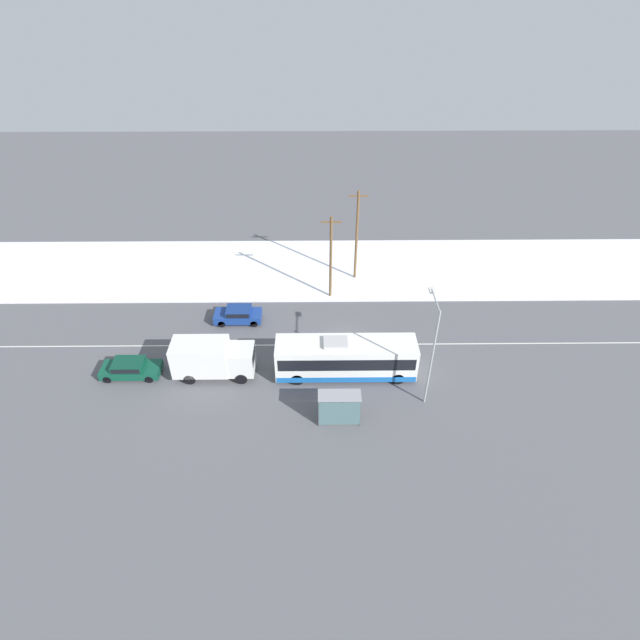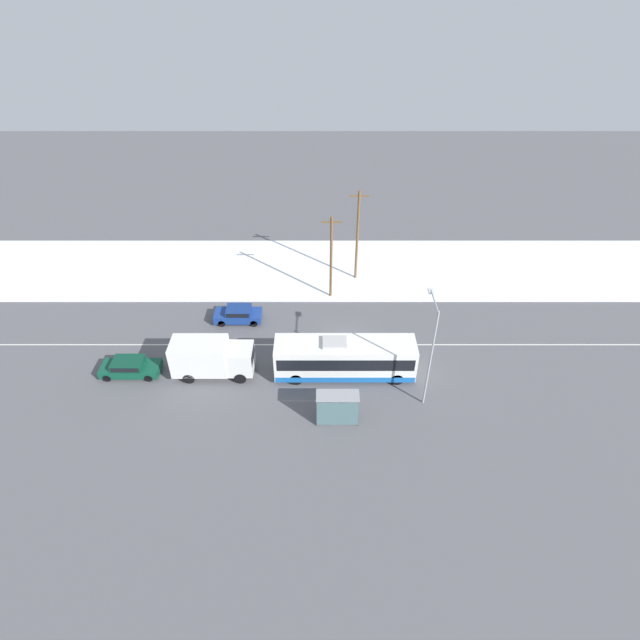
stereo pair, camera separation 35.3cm
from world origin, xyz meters
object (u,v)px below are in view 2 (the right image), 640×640
Objects in this scene: sedan_car at (239,314)px; utility_pole_snowlot at (358,235)px; bus_shelter at (338,406)px; utility_pole_roadside at (331,257)px; parked_car_near_truck at (130,366)px; pedestrian_at_stop at (344,400)px; box_truck at (211,357)px; streetlamp at (431,343)px; city_bus at (345,358)px.

utility_pole_snowlot reaches higher than sedan_car.
utility_pole_roadside is at bearing 90.72° from bus_shelter.
bus_shelter is (15.76, -4.94, 0.93)m from parked_car_near_truck.
pedestrian_at_stop reaches higher than sedan_car.
box_truck reaches higher than parked_car_near_truck.
utility_pole_roadside reaches higher than pedestrian_at_stop.
utility_pole_roadside is at bearing -154.90° from sedan_car.
utility_pole_snowlot reaches higher than pedestrian_at_stop.
streetlamp reaches higher than box_truck.
pedestrian_at_stop is at bearing -13.32° from parked_car_near_truck.
city_bus is 7.08m from streetlamp.
city_bus is at bearing -85.27° from utility_pole_roadside.
bus_shelter is 7.59m from streetlamp.
box_truck is at bearing 0.52° from parked_car_near_truck.
sedan_car is 10.09m from parked_car_near_truck.
pedestrian_at_stop is 0.62× the size of bus_shelter.
parked_car_near_truck is 22.60m from streetlamp.
utility_pole_snowlot is at bearing 49.61° from box_truck.
bus_shelter is 0.32× the size of utility_pole_snowlot.
city_bus is at bearing 82.18° from bus_shelter.
streetlamp is at bearing -23.87° from city_bus.
streetlamp is at bearing -63.70° from utility_pole_roadside.
sedan_car is 14.46m from bus_shelter.
box_truck is 10.70m from bus_shelter.
city_bus is 10.99m from utility_pole_roadside.
parked_car_near_truck is 1.53× the size of bus_shelter.
city_bus is 5.02m from bus_shelter.
utility_pole_roadside is (-0.88, 10.62, 2.69)m from city_bus.
streetlamp is 16.83m from utility_pole_snowlot.
parked_car_near_truck is 0.49× the size of utility_pole_snowlot.
bus_shelter reaches higher than sedan_car.
sedan_car is 0.50× the size of streetlamp.
box_truck is at bearing 80.63° from sedan_car.
sedan_car is 13.83m from pedestrian_at_stop.
pedestrian_at_stop is (9.91, -3.90, -0.57)m from box_truck.
parked_car_near_truck is 0.55× the size of streetlamp.
utility_pole_roadside is at bearing 34.39° from parked_car_near_truck.
parked_car_near_truck is at bearing 42.67° from sedan_car.
parked_car_near_truck is at bearing 173.67° from streetlamp.
bus_shelter is (9.46, -5.00, 0.00)m from box_truck.
utility_pole_roadside is at bearing 48.84° from box_truck.
city_bus is 11.33m from sedan_car.
box_truck is at bearing 158.54° from pedestrian_at_stop.
utility_pole_snowlot is (10.67, 7.07, 4.00)m from sedan_car.
pedestrian_at_stop is (8.79, -10.68, 0.35)m from sedan_car.
box_truck is at bearing -130.39° from utility_pole_snowlot.
utility_pole_roadside reaches higher than city_bus.
parked_car_near_truck is at bearing 162.59° from bus_shelter.
box_truck reaches higher than bus_shelter.
box_truck is 10.66m from pedestrian_at_stop.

